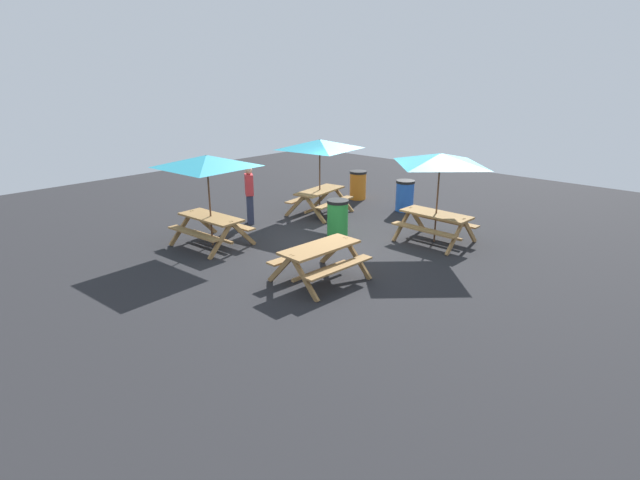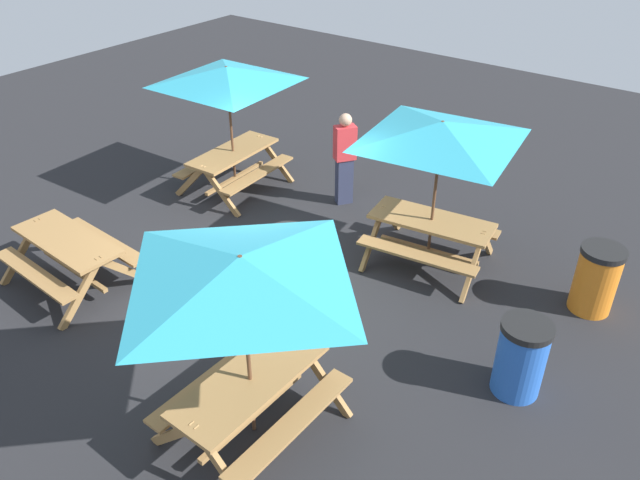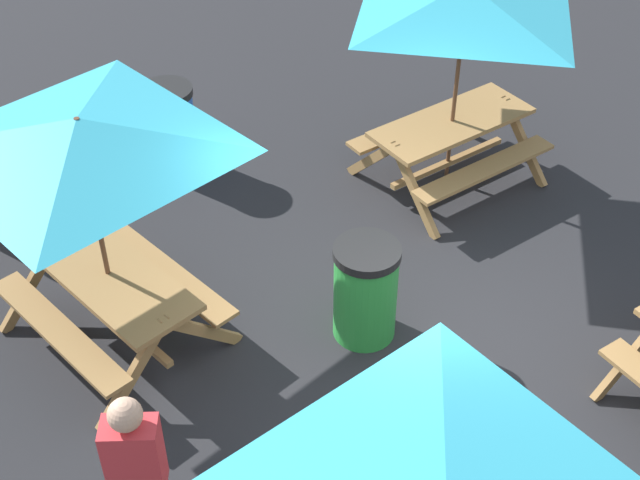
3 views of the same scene
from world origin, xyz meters
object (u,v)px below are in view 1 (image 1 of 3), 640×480
at_px(picnic_table_0, 320,150).
at_px(trash_bin_green, 338,218).
at_px(picnic_table_1, 440,166).
at_px(trash_bin_blue, 405,196).
at_px(person_standing, 249,194).
at_px(picnic_table_2, 320,255).
at_px(picnic_table_3, 207,168).
at_px(trash_bin_orange, 358,185).

height_order(picnic_table_0, trash_bin_green, picnic_table_0).
height_order(picnic_table_1, trash_bin_blue, picnic_table_1).
bearing_deg(person_standing, picnic_table_0, -75.69).
distance_m(picnic_table_2, picnic_table_3, 3.84).
xyz_separation_m(picnic_table_0, trash_bin_green, (-1.81, 1.26, -1.49)).
height_order(picnic_table_1, trash_bin_green, picnic_table_1).
bearing_deg(picnic_table_2, trash_bin_green, -143.28).
xyz_separation_m(trash_bin_blue, person_standing, (2.52, 4.23, 0.39)).
height_order(trash_bin_green, person_standing, person_standing).
xyz_separation_m(picnic_table_1, trash_bin_green, (2.21, 1.30, -1.49)).
relative_size(trash_bin_blue, trash_bin_orange, 1.00).
height_order(picnic_table_0, picnic_table_2, picnic_table_0).
distance_m(picnic_table_1, picnic_table_2, 4.18).
bearing_deg(trash_bin_orange, picnic_table_2, 122.21).
xyz_separation_m(picnic_table_3, trash_bin_blue, (-1.74, -6.14, -1.49)).
bearing_deg(trash_bin_blue, picnic_table_0, 50.55).
height_order(picnic_table_1, trash_bin_orange, picnic_table_1).
bearing_deg(picnic_table_3, trash_bin_green, -126.04).
xyz_separation_m(picnic_table_1, picnic_table_3, (4.03, 4.08, 0.00)).
distance_m(trash_bin_green, person_standing, 2.77).
distance_m(picnic_table_0, trash_bin_blue, 3.10).
bearing_deg(picnic_table_0, trash_bin_orange, -179.61).
relative_size(trash_bin_green, person_standing, 0.59).
height_order(picnic_table_3, person_standing, picnic_table_3).
relative_size(picnic_table_1, trash_bin_blue, 2.38).
relative_size(picnic_table_1, trash_bin_orange, 2.38).
bearing_deg(picnic_table_2, trash_bin_orange, -144.94).
xyz_separation_m(picnic_table_1, person_standing, (4.81, 2.17, -1.10)).
bearing_deg(picnic_table_3, picnic_table_1, -137.46).
distance_m(picnic_table_2, trash_bin_blue, 6.24).
xyz_separation_m(picnic_table_0, trash_bin_orange, (0.35, -2.33, -1.49)).
bearing_deg(trash_bin_blue, picnic_table_3, 74.19).
bearing_deg(trash_bin_blue, picnic_table_2, 107.04).
distance_m(trash_bin_green, trash_bin_orange, 4.19).
relative_size(picnic_table_2, trash_bin_blue, 1.90).
bearing_deg(trash_bin_green, person_standing, 18.41).
distance_m(picnic_table_2, person_standing, 4.69).
bearing_deg(trash_bin_blue, person_standing, 59.20).
bearing_deg(picnic_table_3, picnic_table_0, -92.97).
distance_m(picnic_table_0, picnic_table_2, 5.44).
bearing_deg(person_standing, picnic_table_2, -167.04).
bearing_deg(picnic_table_2, person_standing, -108.91).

